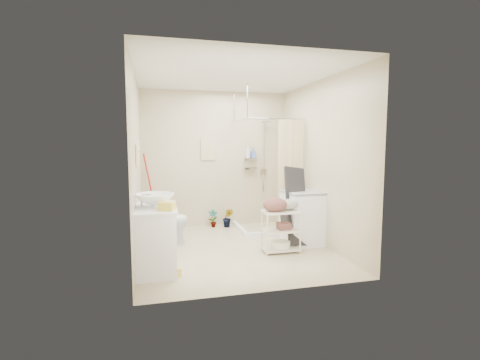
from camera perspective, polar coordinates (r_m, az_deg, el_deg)
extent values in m
plane|color=beige|center=(5.43, -0.94, -11.20)|extent=(3.20, 3.20, 0.00)
cube|color=silver|center=(5.28, -0.99, 16.86)|extent=(2.80, 3.20, 0.04)
cube|color=beige|center=(6.76, -4.00, 3.40)|extent=(2.80, 0.04, 2.60)
cube|color=beige|center=(3.66, 4.65, 1.20)|extent=(2.80, 0.04, 2.60)
cube|color=beige|center=(5.07, -16.59, 2.30)|extent=(0.04, 3.20, 2.60)
cube|color=beige|center=(5.67, 12.97, 2.77)|extent=(0.04, 3.20, 2.60)
cube|color=white|center=(4.60, -13.58, -9.28)|extent=(0.53, 0.93, 0.81)
imported|color=white|center=(4.52, -13.77, -3.20)|extent=(0.59, 0.59, 0.17)
cube|color=yellow|center=(4.24, -11.95, -4.21)|extent=(0.22, 0.20, 0.10)
cube|color=gold|center=(4.42, -11.06, -14.40)|extent=(0.31, 0.27, 0.14)
imported|color=silver|center=(5.68, -12.43, -6.52)|extent=(0.78, 0.47, 0.77)
imported|color=brown|center=(6.74, -4.44, -6.30)|extent=(0.18, 0.13, 0.34)
imported|color=brown|center=(6.73, -2.01, -6.21)|extent=(0.24, 0.21, 0.36)
cube|color=#C8B88A|center=(6.71, -5.25, 5.08)|extent=(0.28, 0.03, 0.42)
imported|color=silver|center=(6.82, 1.31, 4.66)|extent=(0.12, 0.12, 0.25)
imported|color=#4965AD|center=(6.85, 2.20, 4.42)|extent=(0.10, 0.10, 0.19)
cube|color=white|center=(5.70, 10.29, -6.05)|extent=(0.59, 0.61, 0.85)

